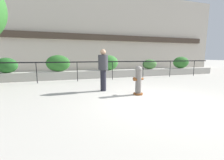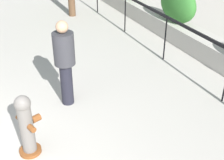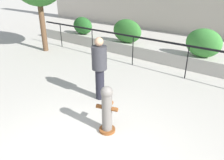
% 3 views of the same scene
% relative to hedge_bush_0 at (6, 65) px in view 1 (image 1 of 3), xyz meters
% --- Properties ---
extents(ground_plane, '(120.00, 120.00, 0.00)m').
position_rel_hedge_bush_0_xyz_m(ground_plane, '(6.00, -6.00, -0.93)').
color(ground_plane, '#B2ADA3').
extents(building_facade, '(30.00, 1.36, 8.00)m').
position_rel_hedge_bush_0_xyz_m(building_facade, '(6.00, 5.98, 3.05)').
color(building_facade, beige).
rests_on(building_facade, ground).
extents(planter_wall_low, '(18.00, 0.70, 0.50)m').
position_rel_hedge_bush_0_xyz_m(planter_wall_low, '(6.00, 0.00, -0.68)').
color(planter_wall_low, '#B7B2A8').
rests_on(planter_wall_low, ground).
extents(fence_railing_segment, '(15.00, 0.05, 1.15)m').
position_rel_hedge_bush_0_xyz_m(fence_railing_segment, '(6.00, -1.10, 0.08)').
color(fence_railing_segment, black).
rests_on(fence_railing_segment, ground).
extents(hedge_bush_0, '(1.17, 0.67, 0.87)m').
position_rel_hedge_bush_0_xyz_m(hedge_bush_0, '(0.00, 0.00, 0.00)').
color(hedge_bush_0, '#235B23').
rests_on(hedge_bush_0, planter_wall_low).
extents(hedge_bush_1, '(1.43, 0.63, 1.02)m').
position_rel_hedge_bush_0_xyz_m(hedge_bush_1, '(2.79, 0.00, 0.08)').
color(hedge_bush_1, '#2D6B28').
rests_on(hedge_bush_1, planter_wall_low).
extents(hedge_bush_2, '(1.26, 0.70, 1.02)m').
position_rel_hedge_bush_0_xyz_m(hedge_bush_2, '(6.11, 0.00, 0.08)').
color(hedge_bush_2, '#387F33').
rests_on(hedge_bush_2, planter_wall_low).
extents(hedge_bush_3, '(1.16, 0.65, 0.73)m').
position_rel_hedge_bush_0_xyz_m(hedge_bush_3, '(9.30, 0.00, -0.07)').
color(hedge_bush_3, '#427538').
rests_on(hedge_bush_3, planter_wall_low).
extents(hedge_bush_4, '(1.44, 0.65, 0.93)m').
position_rel_hedge_bush_0_xyz_m(hedge_bush_4, '(12.19, 0.00, 0.03)').
color(hedge_bush_4, '#2D6B28').
rests_on(hedge_bush_4, planter_wall_low).
extents(fire_hydrant, '(0.48, 0.48, 1.08)m').
position_rel_hedge_bush_0_xyz_m(fire_hydrant, '(5.79, -4.97, -0.38)').
color(fire_hydrant, brown).
rests_on(fire_hydrant, ground).
extents(pedestrian, '(0.56, 0.56, 1.73)m').
position_rel_hedge_bush_0_xyz_m(pedestrian, '(4.69, -3.95, 0.05)').
color(pedestrian, black).
rests_on(pedestrian, ground).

